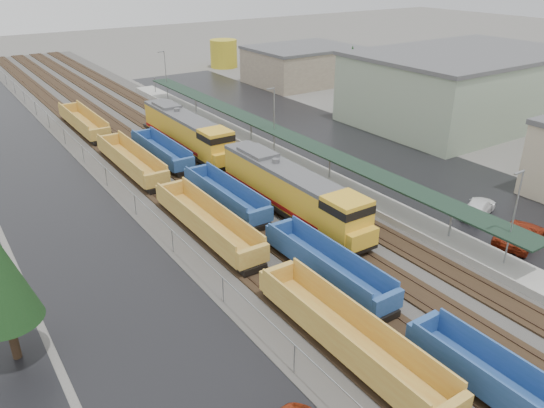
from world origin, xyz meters
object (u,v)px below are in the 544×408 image
at_px(locomotive_lead, 293,192).
at_px(parked_car_east_c, 479,207).
at_px(well_string_blue, 404,320).
at_px(parked_car_east_b, 520,235).
at_px(locomotive_trail, 188,132).
at_px(well_string_yellow, 265,270).
at_px(storage_tank, 224,54).

distance_m(locomotive_lead, parked_car_east_c, 16.74).
relative_size(well_string_blue, parked_car_east_c, 16.75).
height_order(well_string_blue, parked_car_east_b, well_string_blue).
bearing_deg(parked_car_east_b, locomotive_trail, 5.91).
distance_m(well_string_blue, parked_car_east_b, 16.51).
xyz_separation_m(locomotive_lead, well_string_yellow, (-8.00, -7.72, -1.23)).
bearing_deg(locomotive_lead, well_string_yellow, -136.03).
bearing_deg(locomotive_lead, parked_car_east_b, -49.17).
height_order(locomotive_lead, locomotive_trail, same).
bearing_deg(well_string_blue, well_string_yellow, 113.33).
relative_size(locomotive_lead, well_string_yellow, 0.19).
bearing_deg(well_string_yellow, locomotive_trail, 74.43).
xyz_separation_m(well_string_blue, parked_car_east_b, (16.27, 2.80, -0.30)).
height_order(locomotive_trail, well_string_yellow, locomotive_trail).
height_order(well_string_yellow, parked_car_east_b, well_string_yellow).
height_order(well_string_yellow, well_string_blue, well_string_yellow).
relative_size(well_string_yellow, well_string_blue, 1.19).
distance_m(locomotive_lead, locomotive_trail, 21.00).
distance_m(locomotive_lead, well_string_blue, 17.50).
bearing_deg(well_string_blue, storage_tank, 67.81).
relative_size(locomotive_trail, storage_tank, 3.55).
bearing_deg(storage_tank, well_string_blue, -112.19).
distance_m(parked_car_east_b, parked_car_east_c, 5.45).
distance_m(well_string_yellow, storage_tank, 81.96).
xyz_separation_m(locomotive_trail, well_string_yellow, (-8.00, -28.72, -1.23)).
relative_size(well_string_yellow, storage_tank, 18.34).
relative_size(locomotive_lead, storage_tank, 3.55).
distance_m(locomotive_trail, parked_car_east_c, 33.17).
height_order(locomotive_lead, parked_car_east_c, locomotive_lead).
xyz_separation_m(locomotive_lead, parked_car_east_b, (12.27, -14.19, -1.59)).
bearing_deg(well_string_yellow, parked_car_east_c, -3.41).
height_order(storage_tank, parked_car_east_c, storage_tank).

